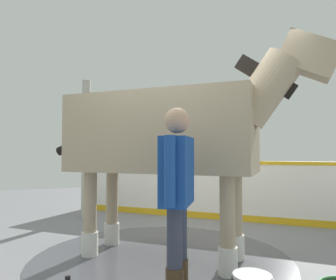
% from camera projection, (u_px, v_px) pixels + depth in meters
% --- Properties ---
extents(ground_plane, '(16.00, 16.00, 0.02)m').
position_uv_depth(ground_plane, '(165.00, 258.00, 3.76)').
color(ground_plane, gray).
extents(wet_patch, '(3.07, 3.07, 0.00)m').
position_uv_depth(wet_patch, '(161.00, 257.00, 3.76)').
color(wet_patch, '#4C4C54').
rests_on(wet_patch, ground).
extents(barrier_wall, '(4.29, 3.79, 1.09)m').
position_uv_depth(barrier_wall, '(209.00, 192.00, 5.97)').
color(barrier_wall, white).
rests_on(barrier_wall, ground).
extents(roof_post_far, '(0.16, 0.16, 2.64)m').
position_uv_depth(roof_post_far, '(86.00, 149.00, 6.05)').
color(roof_post_far, '#B7B2A8').
rests_on(roof_post_far, ground).
extents(horse, '(2.78, 2.49, 2.53)m').
position_uv_depth(horse, '(170.00, 135.00, 3.77)').
color(horse, tan).
rests_on(horse, ground).
extents(handler, '(0.44, 0.57, 1.64)m').
position_uv_depth(handler, '(177.00, 190.00, 2.67)').
color(handler, '#47331E').
rests_on(handler, ground).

